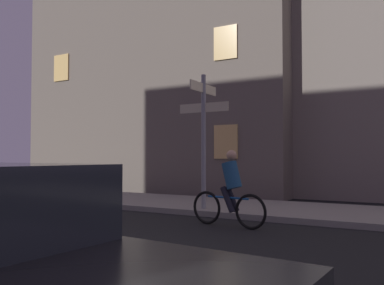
% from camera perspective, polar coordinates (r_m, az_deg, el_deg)
% --- Properties ---
extents(ground_plane, '(80.00, 80.00, 0.00)m').
position_cam_1_polar(ground_plane, '(5.80, -21.30, -16.54)').
color(ground_plane, black).
extents(sidewalk_kerb, '(40.00, 3.27, 0.14)m').
position_cam_1_polar(sidewalk_kerb, '(11.43, 7.23, -9.03)').
color(sidewalk_kerb, gray).
rests_on(sidewalk_kerb, ground_plane).
extents(signpost, '(1.41, 1.37, 3.46)m').
position_cam_1_polar(signpost, '(10.55, 1.63, 1.93)').
color(signpost, gray).
rests_on(signpost, sidewalk_kerb).
extents(cyclist, '(1.81, 0.38, 1.61)m').
position_cam_1_polar(cyclist, '(8.64, 5.31, -6.79)').
color(cyclist, black).
rests_on(cyclist, ground_plane).
extents(building_left_block, '(12.36, 9.93, 17.12)m').
position_cam_1_polar(building_left_block, '(21.87, 0.22, 16.90)').
color(building_left_block, '#6B6056').
rests_on(building_left_block, ground_plane).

